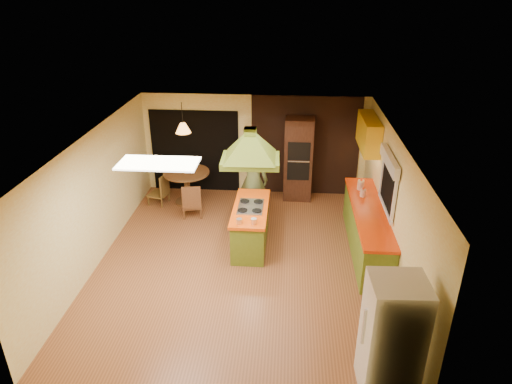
# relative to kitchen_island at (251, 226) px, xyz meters

# --- Properties ---
(ground) EXTENTS (6.50, 6.50, 0.00)m
(ground) POSITION_rel_kitchen_island_xyz_m (-0.13, -0.63, -0.44)
(ground) COLOR #985831
(ground) RESTS_ON ground
(room_walls) EXTENTS (5.50, 6.50, 6.50)m
(room_walls) POSITION_rel_kitchen_island_xyz_m (-0.13, -0.63, 0.81)
(room_walls) COLOR #FFF5B6
(room_walls) RESTS_ON ground
(ceiling_plane) EXTENTS (6.50, 6.50, 0.00)m
(ceiling_plane) POSITION_rel_kitchen_island_xyz_m (-0.13, -0.63, 2.06)
(ceiling_plane) COLOR silver
(ceiling_plane) RESTS_ON room_walls
(brick_panel) EXTENTS (2.64, 0.03, 2.50)m
(brick_panel) POSITION_rel_kitchen_island_xyz_m (1.12, 2.60, 0.81)
(brick_panel) COLOR #381E14
(brick_panel) RESTS_ON ground
(nook_opening) EXTENTS (2.20, 0.03, 2.10)m
(nook_opening) POSITION_rel_kitchen_island_xyz_m (-1.63, 2.60, 0.61)
(nook_opening) COLOR black
(nook_opening) RESTS_ON ground
(right_counter) EXTENTS (0.62, 3.05, 0.92)m
(right_counter) POSITION_rel_kitchen_island_xyz_m (2.32, -0.03, 0.02)
(right_counter) COLOR olive
(right_counter) RESTS_ON ground
(upper_cabinets) EXTENTS (0.34, 1.40, 0.70)m
(upper_cabinets) POSITION_rel_kitchen_island_xyz_m (2.44, 1.57, 1.51)
(upper_cabinets) COLOR yellow
(upper_cabinets) RESTS_ON room_walls
(window_right) EXTENTS (0.12, 1.35, 1.06)m
(window_right) POSITION_rel_kitchen_island_xyz_m (2.57, -0.23, 1.33)
(window_right) COLOR black
(window_right) RESTS_ON room_walls
(fluor_panel) EXTENTS (1.20, 0.60, 0.03)m
(fluor_panel) POSITION_rel_kitchen_island_xyz_m (-1.23, -1.83, 2.05)
(fluor_panel) COLOR white
(fluor_panel) RESTS_ON ceiling_plane
(kitchen_island) EXTENTS (0.70, 1.72, 0.88)m
(kitchen_island) POSITION_rel_kitchen_island_xyz_m (0.00, 0.00, 0.00)
(kitchen_island) COLOR #5F731C
(kitchen_island) RESTS_ON ground
(range_hood) EXTENTS (1.12, 0.83, 0.80)m
(range_hood) POSITION_rel_kitchen_island_xyz_m (0.00, 0.00, 1.81)
(range_hood) COLOR #57691A
(range_hood) RESTS_ON ceiling_plane
(man) EXTENTS (0.73, 0.53, 1.85)m
(man) POSITION_rel_kitchen_island_xyz_m (-0.05, 1.21, 0.49)
(man) COLOR #4D562D
(man) RESTS_ON ground
(refrigerator) EXTENTS (0.73, 0.69, 1.71)m
(refrigerator) POSITION_rel_kitchen_island_xyz_m (2.11, -3.48, 0.42)
(refrigerator) COLOR white
(refrigerator) RESTS_ON ground
(wall_oven) EXTENTS (0.69, 0.62, 2.05)m
(wall_oven) POSITION_rel_kitchen_island_xyz_m (0.97, 2.32, 0.59)
(wall_oven) COLOR #492617
(wall_oven) RESTS_ON ground
(dining_table) EXTENTS (1.10, 1.10, 0.82)m
(dining_table) POSITION_rel_kitchen_island_xyz_m (-1.70, 1.81, 0.14)
(dining_table) COLOR brown
(dining_table) RESTS_ON ground
(chair_left) EXTENTS (0.51, 0.51, 0.77)m
(chair_left) POSITION_rel_kitchen_island_xyz_m (-2.40, 1.71, -0.05)
(chair_left) COLOR brown
(chair_left) RESTS_ON ground
(chair_near) EXTENTS (0.52, 0.52, 0.81)m
(chair_near) POSITION_rel_kitchen_island_xyz_m (-1.45, 1.16, -0.03)
(chair_near) COLOR brown
(chair_near) RESTS_ON ground
(pendant_lamp) EXTENTS (0.37, 0.37, 0.23)m
(pendant_lamp) POSITION_rel_kitchen_island_xyz_m (-1.70, 1.81, 1.46)
(pendant_lamp) COLOR #FF9E3F
(pendant_lamp) RESTS_ON ceiling_plane
(canister_large) EXTENTS (0.17, 0.17, 0.21)m
(canister_large) POSITION_rel_kitchen_island_xyz_m (2.27, 0.89, 0.59)
(canister_large) COLOR #F5EAC5
(canister_large) RESTS_ON right_counter
(canister_medium) EXTENTS (0.17, 0.17, 0.18)m
(canister_medium) POSITION_rel_kitchen_island_xyz_m (2.27, 0.87, 0.57)
(canister_medium) COLOR beige
(canister_medium) RESTS_ON right_counter
(canister_small) EXTENTS (0.16, 0.16, 0.16)m
(canister_small) POSITION_rel_kitchen_island_xyz_m (2.27, 0.54, 0.56)
(canister_small) COLOR beige
(canister_small) RESTS_ON right_counter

